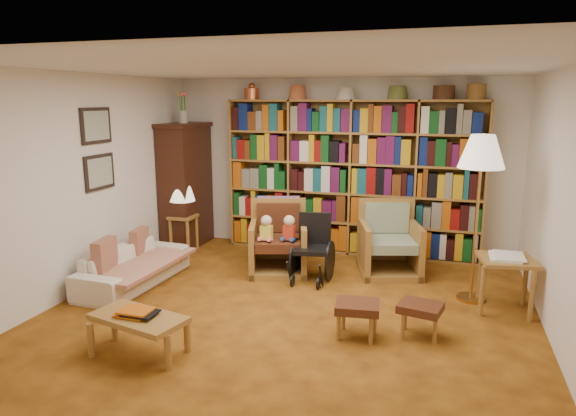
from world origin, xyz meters
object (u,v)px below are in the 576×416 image
at_px(sofa, 133,266).
at_px(side_table_lamp, 183,226).
at_px(side_table_papers, 506,266).
at_px(footstool_a, 357,309).
at_px(floor_lamp, 481,159).
at_px(footstool_b, 420,310).
at_px(coffee_table, 138,321).
at_px(wheelchair, 312,250).
at_px(armchair_sage, 390,245).
at_px(armchair_leather, 280,242).

distance_m(sofa, side_table_lamp, 1.45).
xyz_separation_m(side_table_papers, footstool_a, (-1.38, -1.08, -0.21)).
xyz_separation_m(floor_lamp, footstool_a, (-1.07, -1.29, -1.31)).
distance_m(floor_lamp, side_table_papers, 1.16).
bearing_deg(footstool_b, sofa, 173.00).
height_order(footstool_a, coffee_table, coffee_table).
bearing_deg(wheelchair, sofa, -157.52).
bearing_deg(floor_lamp, armchair_sage, 143.50).
bearing_deg(coffee_table, footstool_a, 26.98).
height_order(armchair_leather, floor_lamp, floor_lamp).
xyz_separation_m(side_table_lamp, footstool_a, (2.92, -2.04, -0.10)).
bearing_deg(side_table_papers, footstool_b, -132.22).
bearing_deg(armchair_leather, side_table_lamp, 166.64).
height_order(side_table_lamp, armchair_sage, armchair_sage).
height_order(armchair_sage, side_table_papers, armchair_sage).
bearing_deg(footstool_a, sofa, 167.99).
height_order(wheelchair, side_table_papers, wheelchair).
relative_size(side_table_papers, footstool_a, 1.42).
bearing_deg(armchair_sage, armchair_leather, -165.50).
distance_m(side_table_lamp, side_table_papers, 4.41).
height_order(floor_lamp, footstool_a, floor_lamp).
bearing_deg(sofa, armchair_sage, -61.63).
bearing_deg(floor_lamp, coffee_table, -142.35).
xyz_separation_m(wheelchair, side_table_papers, (2.19, -0.35, 0.12)).
bearing_deg(coffee_table, footstool_b, 24.90).
bearing_deg(sofa, side_table_lamp, 6.40).
relative_size(armchair_sage, wheelchair, 1.17).
height_order(floor_lamp, coffee_table, floor_lamp).
relative_size(armchair_leather, footstool_a, 2.16).
xyz_separation_m(sofa, side_table_papers, (4.20, 0.48, 0.26)).
bearing_deg(sofa, footstool_b, -94.57).
relative_size(footstool_a, coffee_table, 0.48).
bearing_deg(coffee_table, armchair_leather, 79.50).
relative_size(armchair_leather, wheelchair, 1.16).
relative_size(side_table_lamp, wheelchair, 0.65).
bearing_deg(sofa, wheelchair, -65.08).
bearing_deg(sofa, coffee_table, -142.54).
height_order(wheelchair, footstool_b, wheelchair).
relative_size(floor_lamp, side_table_papers, 2.93).
xyz_separation_m(side_table_papers, coffee_table, (-3.15, -1.98, -0.18)).
xyz_separation_m(footstool_b, coffee_table, (-2.33, -1.08, 0.05)).
relative_size(side_table_lamp, footstool_b, 1.21).
bearing_deg(side_table_lamp, coffee_table, -68.63).
bearing_deg(armchair_leather, armchair_sage, 14.50).
bearing_deg(armchair_leather, footstool_b, -38.35).
bearing_deg(armchair_sage, side_table_papers, -35.78).
xyz_separation_m(side_table_lamp, wheelchair, (2.11, -0.61, -0.01)).
distance_m(sofa, armchair_sage, 3.24).
bearing_deg(footstool_b, footstool_a, -162.05).
height_order(footstool_b, coffee_table, coffee_table).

